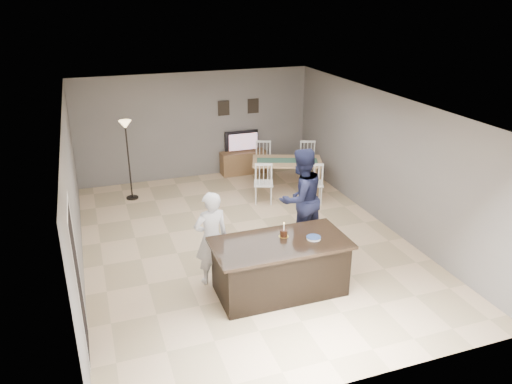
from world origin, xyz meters
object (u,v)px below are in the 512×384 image
object	(u,v)px
floor_lamp	(127,139)
man	(301,199)
plate_stack	(314,238)
dining_table	(287,166)
television	(242,141)
birthday_cake	(284,233)
tv_console	(243,162)
woman	(211,238)
kitchen_island	(280,266)

from	to	relation	value
floor_lamp	man	bearing A→B (deg)	-51.16
plate_stack	dining_table	bearing A→B (deg)	72.82
television	man	distance (m)	4.30
birthday_cake	dining_table	distance (m)	4.23
tv_console	plate_stack	bearing A→B (deg)	-96.74
tv_console	birthday_cake	world-z (taller)	birthday_cake
television	woman	distance (m)	5.43
kitchen_island	dining_table	xyz separation A→B (m)	(1.80, 4.02, 0.19)
man	plate_stack	xyz separation A→B (m)	(-0.42, -1.43, -0.05)
birthday_cake	dining_table	size ratio (longest dim) A/B	0.11
plate_stack	dining_table	distance (m)	4.30
birthday_cake	dining_table	xyz separation A→B (m)	(1.68, 3.87, -0.32)
kitchen_island	television	distance (m)	5.78
birthday_cake	floor_lamp	world-z (taller)	floor_lamp
tv_console	birthday_cake	xyz separation A→B (m)	(-1.08, -5.42, 0.66)
dining_table	plate_stack	bearing A→B (deg)	-87.23
woman	floor_lamp	size ratio (longest dim) A/B	0.86
tv_console	birthday_cake	size ratio (longest dim) A/B	4.87
plate_stack	floor_lamp	world-z (taller)	floor_lamp
dining_table	floor_lamp	world-z (taller)	floor_lamp
tv_console	television	xyz separation A→B (m)	(0.00, 0.07, 0.56)
television	tv_console	bearing A→B (deg)	90.00
plate_stack	television	bearing A→B (deg)	83.34
kitchen_island	floor_lamp	bearing A→B (deg)	110.78
birthday_cake	plate_stack	xyz separation A→B (m)	(0.42, -0.23, -0.04)
kitchen_island	plate_stack	size ratio (longest dim) A/B	9.34
kitchen_island	tv_console	xyz separation A→B (m)	(1.20, 5.57, -0.15)
tv_console	man	bearing A→B (deg)	-93.39
man	birthday_cake	world-z (taller)	man
birthday_cake	floor_lamp	size ratio (longest dim) A/B	0.13
television	floor_lamp	world-z (taller)	floor_lamp
man	television	bearing A→B (deg)	-109.47
man	birthday_cake	xyz separation A→B (m)	(-0.83, -1.20, -0.01)
woman	man	size ratio (longest dim) A/B	0.84
television	woman	world-z (taller)	woman
television	plate_stack	xyz separation A→B (m)	(-0.67, -5.72, 0.06)
kitchen_island	birthday_cake	world-z (taller)	birthday_cake
kitchen_island	birthday_cake	distance (m)	0.54
television	birthday_cake	xyz separation A→B (m)	(-1.08, -5.49, 0.10)
kitchen_island	plate_stack	world-z (taller)	plate_stack
television	plate_stack	distance (m)	5.76
plate_stack	floor_lamp	distance (m)	5.43
man	floor_lamp	bearing A→B (deg)	-67.29
kitchen_island	man	bearing A→B (deg)	54.87
man	birthday_cake	distance (m)	1.46
floor_lamp	tv_console	bearing A→B (deg)	14.62
television	dining_table	world-z (taller)	television
man	floor_lamp	xyz separation A→B (m)	(-2.77, 3.43, 0.48)
television	dining_table	bearing A→B (deg)	110.33
woman	man	world-z (taller)	man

